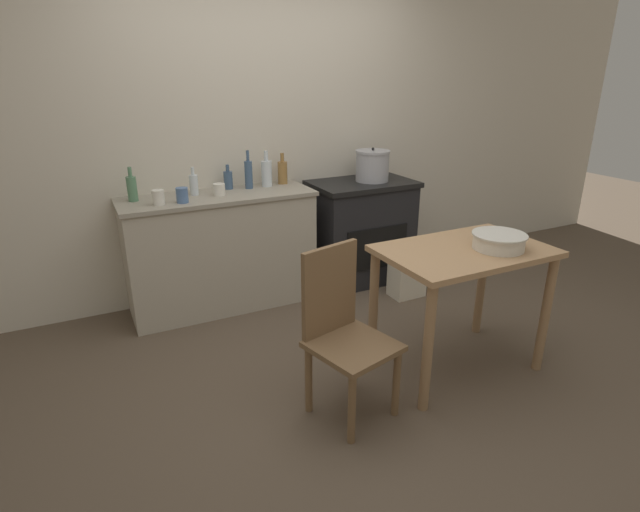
{
  "coord_description": "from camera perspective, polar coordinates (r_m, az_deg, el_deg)",
  "views": [
    {
      "loc": [
        -1.41,
        -2.25,
        1.76
      ],
      "look_at": [
        0.0,
        0.56,
        0.58
      ],
      "focal_mm": 28.0,
      "sensor_mm": 36.0,
      "label": 1
    }
  ],
  "objects": [
    {
      "name": "bottle_far_left",
      "position": [
        3.78,
        -14.22,
        7.93
      ],
      "size": [
        0.06,
        0.06,
        0.2
      ],
      "color": "silver",
      "rests_on": "counter_cabinet"
    },
    {
      "name": "bottle_left",
      "position": [
        3.98,
        -6.12,
        9.45
      ],
      "size": [
        0.08,
        0.08,
        0.28
      ],
      "color": "silver",
      "rests_on": "counter_cabinet"
    },
    {
      "name": "chair",
      "position": [
        2.65,
        2.66,
        -8.41
      ],
      "size": [
        0.49,
        0.49,
        0.91
      ],
      "rotation": [
        0.0,
        0.0,
        0.25
      ],
      "color": "brown",
      "rests_on": "ground_plane"
    },
    {
      "name": "counter_cabinet",
      "position": [
        3.9,
        -11.21,
        0.55
      ],
      "size": [
        1.42,
        0.52,
        0.89
      ],
      "color": "#B2A893",
      "rests_on": "ground_plane"
    },
    {
      "name": "ground_plane",
      "position": [
        3.18,
        4.6,
        -13.02
      ],
      "size": [
        14.0,
        14.0,
        0.0
      ],
      "primitive_type": "plane",
      "color": "brown"
    },
    {
      "name": "stove",
      "position": [
        4.35,
        4.67,
        2.87
      ],
      "size": [
        0.86,
        0.57,
        0.88
      ],
      "color": "black",
      "rests_on": "ground_plane"
    },
    {
      "name": "flour_sack",
      "position": [
        4.15,
        9.89,
        -2.52
      ],
      "size": [
        0.27,
        0.19,
        0.3
      ],
      "primitive_type": "cube",
      "color": "beige",
      "rests_on": "ground_plane"
    },
    {
      "name": "work_table",
      "position": [
        3.06,
        16.0,
        -1.57
      ],
      "size": [
        0.98,
        0.63,
        0.78
      ],
      "color": "#A87F56",
      "rests_on": "ground_plane"
    },
    {
      "name": "mixing_bowl_large",
      "position": [
        3.04,
        19.77,
        1.69
      ],
      "size": [
        0.31,
        0.31,
        0.09
      ],
      "color": "silver",
      "rests_on": "work_table"
    },
    {
      "name": "bottle_mid_left",
      "position": [
        4.06,
        -4.31,
        9.56
      ],
      "size": [
        0.08,
        0.08,
        0.24
      ],
      "color": "olive",
      "rests_on": "counter_cabinet"
    },
    {
      "name": "cup_mid_right",
      "position": [
        3.57,
        -18.0,
        6.38
      ],
      "size": [
        0.08,
        0.08,
        0.1
      ],
      "primitive_type": "cylinder",
      "color": "silver",
      "rests_on": "counter_cabinet"
    },
    {
      "name": "bottle_center_left",
      "position": [
        3.93,
        -10.45,
        8.59
      ],
      "size": [
        0.07,
        0.07,
        0.19
      ],
      "color": "#3D5675",
      "rests_on": "counter_cabinet"
    },
    {
      "name": "bottle_center",
      "position": [
        3.73,
        -20.69,
        7.27
      ],
      "size": [
        0.07,
        0.07,
        0.24
      ],
      "color": "#517F5B",
      "rests_on": "counter_cabinet"
    },
    {
      "name": "stock_pot",
      "position": [
        4.24,
        6.0,
        10.23
      ],
      "size": [
        0.29,
        0.29,
        0.28
      ],
      "color": "#A8A8AD",
      "rests_on": "stove"
    },
    {
      "name": "wall_back",
      "position": [
        4.11,
        -6.63,
        13.7
      ],
      "size": [
        8.0,
        0.07,
        2.55
      ],
      "color": "beige",
      "rests_on": "ground_plane"
    },
    {
      "name": "bottle_center_right",
      "position": [
        3.91,
        -8.17,
        9.27
      ],
      "size": [
        0.06,
        0.06,
        0.29
      ],
      "color": "#3D5675",
      "rests_on": "counter_cabinet"
    },
    {
      "name": "cup_far_right",
      "position": [
        3.74,
        -11.45,
        7.45
      ],
      "size": [
        0.09,
        0.09,
        0.09
      ],
      "primitive_type": "cylinder",
      "color": "silver",
      "rests_on": "counter_cabinet"
    },
    {
      "name": "cup_right",
      "position": [
        3.58,
        -15.48,
        6.71
      ],
      "size": [
        0.08,
        0.08,
        0.1
      ],
      "primitive_type": "cylinder",
      "color": "#4C6B99",
      "rests_on": "counter_cabinet"
    }
  ]
}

